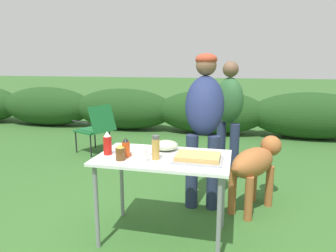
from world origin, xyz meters
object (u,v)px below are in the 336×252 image
object	(u,v)px
ketchup_bottle	(107,143)
standing_person_in_gray_fleece	(204,114)
plate_stack	(141,152)
mixing_bowl	(166,145)
beer_bottle	(120,152)
paper_cup_stack	(142,155)
standing_person_with_beanie	(229,110)
spice_jar	(156,148)
folding_table	(163,165)
dog	(256,163)
food_tray	(198,158)
hot_sauce_bottle	(126,148)
camp_chair_green_behind_table	(96,126)

from	to	relation	value
ketchup_bottle	standing_person_in_gray_fleece	distance (m)	1.09
plate_stack	mixing_bowl	bearing A→B (deg)	38.09
beer_bottle	plate_stack	bearing A→B (deg)	64.99
paper_cup_stack	standing_person_in_gray_fleece	bearing A→B (deg)	67.69
mixing_bowl	standing_person_with_beanie	size ratio (longest dim) A/B	0.14
beer_bottle	spice_jar	bearing A→B (deg)	16.62
folding_table	dog	xyz separation A→B (m)	(0.79, 0.75, -0.17)
plate_stack	paper_cup_stack	world-z (taller)	paper_cup_stack
standing_person_with_beanie	food_tray	bearing A→B (deg)	-64.52
hot_sauce_bottle	standing_person_with_beanie	distance (m)	1.88
spice_jar	dog	xyz separation A→B (m)	(0.83, 0.85, -0.35)
paper_cup_stack	folding_table	bearing A→B (deg)	53.71
beer_bottle	hot_sauce_bottle	distance (m)	0.09
plate_stack	standing_person_in_gray_fleece	size ratio (longest dim) A/B	0.14
paper_cup_stack	camp_chair_green_behind_table	size ratio (longest dim) A/B	0.12
hot_sauce_bottle	standing_person_with_beanie	size ratio (longest dim) A/B	0.11
folding_table	camp_chair_green_behind_table	distance (m)	2.78
folding_table	paper_cup_stack	world-z (taller)	paper_cup_stack
folding_table	food_tray	xyz separation A→B (m)	(0.30, -0.06, 0.10)
standing_person_in_gray_fleece	plate_stack	bearing A→B (deg)	-126.60
ketchup_bottle	hot_sauce_bottle	bearing A→B (deg)	-9.77
folding_table	paper_cup_stack	xyz separation A→B (m)	(-0.12, -0.17, 0.13)
standing_person_in_gray_fleece	mixing_bowl	bearing A→B (deg)	-119.58
paper_cup_stack	ketchup_bottle	world-z (taller)	ketchup_bottle
food_tray	paper_cup_stack	bearing A→B (deg)	-165.02
food_tray	standing_person_with_beanie	bearing A→B (deg)	84.11
ketchup_bottle	standing_person_with_beanie	world-z (taller)	standing_person_with_beanie
standing_person_with_beanie	camp_chair_green_behind_table	size ratio (longest dim) A/B	1.84
paper_cup_stack	dog	distance (m)	1.34
food_tray	dog	distance (m)	0.99
standing_person_with_beanie	paper_cup_stack	bearing A→B (deg)	-77.00
ketchup_bottle	standing_person_with_beanie	bearing A→B (deg)	60.70
hot_sauce_bottle	camp_chair_green_behind_table	distance (m)	2.69
ketchup_bottle	standing_person_in_gray_fleece	bearing A→B (deg)	47.90
spice_jar	ketchup_bottle	distance (m)	0.43
mixing_bowl	spice_jar	bearing A→B (deg)	-93.31
standing_person_in_gray_fleece	camp_chair_green_behind_table	xyz separation A→B (m)	(-1.96, 1.44, -0.52)
hot_sauce_bottle	food_tray	bearing A→B (deg)	2.75
standing_person_with_beanie	beer_bottle	bearing A→B (deg)	-82.08
ketchup_bottle	food_tray	bearing A→B (deg)	-0.15
mixing_bowl	hot_sauce_bottle	size ratio (longest dim) A/B	1.32
standing_person_in_gray_fleece	camp_chair_green_behind_table	bearing A→B (deg)	140.41
folding_table	food_tray	world-z (taller)	food_tray
food_tray	hot_sauce_bottle	xyz separation A→B (m)	(-0.59, -0.03, 0.05)
folding_table	standing_person_with_beanie	xyz separation A→B (m)	(0.47, 1.62, 0.25)
plate_stack	standing_person_with_beanie	world-z (taller)	standing_person_with_beanie
plate_stack	standing_person_with_beanie	size ratio (longest dim) A/B	0.15
mixing_bowl	paper_cup_stack	size ratio (longest dim) A/B	2.12
mixing_bowl	paper_cup_stack	xyz separation A→B (m)	(-0.10, -0.36, 0.01)
spice_jar	dog	distance (m)	1.23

